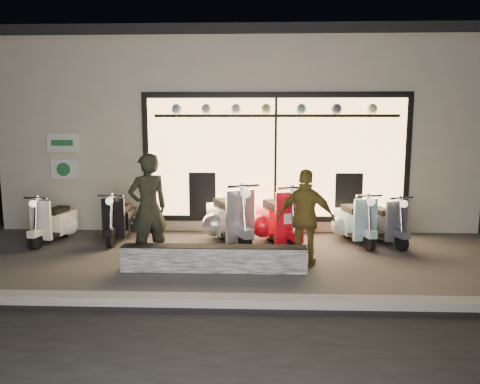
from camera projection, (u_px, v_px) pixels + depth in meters
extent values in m
plane|color=#383533|center=(231.00, 259.00, 7.87)|extent=(40.00, 40.00, 0.00)
cube|color=slate|center=(222.00, 301.00, 5.88)|extent=(40.00, 0.25, 0.12)
cube|color=beige|center=(242.00, 132.00, 12.50)|extent=(10.00, 6.00, 4.00)
cube|color=black|center=(242.00, 51.00, 12.18)|extent=(10.20, 6.20, 0.20)
cube|color=black|center=(275.00, 158.00, 9.56)|extent=(5.45, 0.06, 2.65)
cube|color=#FFBF6B|center=(275.00, 158.00, 9.52)|extent=(5.20, 0.04, 2.40)
cube|color=black|center=(276.00, 116.00, 9.35)|extent=(4.90, 0.06, 0.06)
cube|color=white|center=(63.00, 143.00, 9.66)|extent=(0.65, 0.04, 0.38)
cube|color=white|center=(64.00, 169.00, 9.74)|extent=(0.55, 0.04, 0.42)
cube|color=black|center=(214.00, 259.00, 7.20)|extent=(2.84, 0.28, 0.40)
cylinder|color=black|center=(245.00, 244.00, 8.11)|extent=(0.26, 0.40, 0.39)
cylinder|color=black|center=(223.00, 230.00, 9.15)|extent=(0.28, 0.41, 0.39)
cube|color=silver|center=(240.00, 216.00, 8.26)|extent=(0.51, 0.29, 0.93)
cube|color=silver|center=(225.00, 219.00, 9.01)|extent=(0.76, 0.92, 0.52)
cube|color=black|center=(227.00, 204.00, 8.85)|extent=(0.55, 0.71, 0.14)
sphere|color=#FFF2CC|center=(246.00, 193.00, 7.96)|extent=(0.23, 0.23, 0.17)
cylinder|color=black|center=(294.00, 246.00, 7.96)|extent=(0.23, 0.40, 0.38)
cylinder|color=black|center=(272.00, 231.00, 9.03)|extent=(0.25, 0.41, 0.38)
cube|color=red|center=(289.00, 218.00, 8.12)|extent=(0.52, 0.24, 0.92)
cube|color=red|center=(274.00, 220.00, 8.89)|extent=(0.70, 0.90, 0.52)
cube|color=black|center=(276.00, 205.00, 8.73)|extent=(0.50, 0.70, 0.13)
sphere|color=#FFF2CC|center=(296.00, 195.00, 7.82)|extent=(0.21, 0.21, 0.17)
cylinder|color=black|center=(111.00, 240.00, 8.54)|extent=(0.09, 0.31, 0.31)
cylinder|color=black|center=(125.00, 228.00, 9.44)|extent=(0.11, 0.31, 0.31)
cube|color=black|center=(113.00, 218.00, 8.67)|extent=(0.42, 0.06, 0.75)
cube|color=black|center=(124.00, 220.00, 9.32)|extent=(0.38, 0.64, 0.42)
cube|color=black|center=(122.00, 208.00, 9.19)|extent=(0.26, 0.51, 0.11)
sphere|color=#FFF2CC|center=(109.00, 201.00, 8.42)|extent=(0.14, 0.14, 0.14)
cylinder|color=black|center=(36.00, 241.00, 8.42)|extent=(0.14, 0.31, 0.30)
cylinder|color=black|center=(64.00, 230.00, 9.28)|extent=(0.16, 0.31, 0.30)
cube|color=#F7E5CA|center=(41.00, 220.00, 8.55)|extent=(0.41, 0.13, 0.73)
cube|color=#F7E5CA|center=(61.00, 222.00, 9.17)|extent=(0.47, 0.67, 0.41)
cube|color=black|center=(57.00, 210.00, 9.04)|extent=(0.33, 0.53, 0.11)
sphere|color=#FFF2CC|center=(33.00, 204.00, 8.31)|extent=(0.15, 0.15, 0.13)
cylinder|color=black|center=(369.00, 242.00, 8.32)|extent=(0.16, 0.33, 0.32)
cylinder|color=black|center=(348.00, 230.00, 9.24)|extent=(0.18, 0.34, 0.32)
cube|color=#8CBEC7|center=(365.00, 220.00, 8.46)|extent=(0.44, 0.16, 0.77)
cube|color=#8CBEC7|center=(350.00, 221.00, 9.11)|extent=(0.53, 0.73, 0.43)
cube|color=black|center=(352.00, 209.00, 8.98)|extent=(0.38, 0.57, 0.11)
sphere|color=#FFF2CC|center=(371.00, 202.00, 8.20)|extent=(0.17, 0.17, 0.14)
cylinder|color=black|center=(402.00, 243.00, 8.32)|extent=(0.18, 0.32, 0.31)
cylinder|color=black|center=(374.00, 231.00, 9.18)|extent=(0.20, 0.32, 0.31)
cube|color=#595A61|center=(396.00, 221.00, 8.45)|extent=(0.41, 0.19, 0.74)
cube|color=#595A61|center=(377.00, 223.00, 9.07)|extent=(0.56, 0.72, 0.41)
cube|color=black|center=(380.00, 211.00, 8.94)|extent=(0.40, 0.56, 0.11)
sphere|color=#FFF2CC|center=(404.00, 204.00, 8.21)|extent=(0.17, 0.17, 0.14)
imported|color=black|center=(148.00, 208.00, 7.56)|extent=(0.78, 0.72, 1.79)
imported|color=brown|center=(306.00, 218.00, 7.40)|extent=(0.98, 0.60, 1.55)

